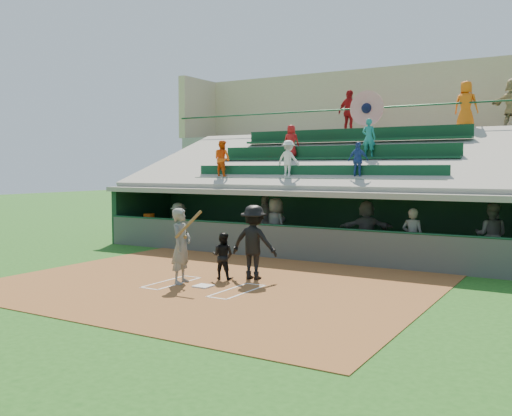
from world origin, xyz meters
The scene contains 21 objects.
ground centered at (0.00, 0.00, 0.00)m, with size 100.00×100.00×0.00m, color #1D5217.
dirt_slab centered at (0.00, 0.50, 0.01)m, with size 11.00×9.00×0.02m, color brown.
home_plate centered at (0.00, 0.00, 0.04)m, with size 0.43×0.43×0.03m, color silver.
batters_box_chalk centered at (0.00, 0.00, 0.02)m, with size 2.65×1.85×0.01m.
dugout_floor centered at (0.00, 6.75, 0.02)m, with size 16.00×3.50×0.04m, color gray.
concourse_slab centered at (0.00, 13.50, 2.30)m, with size 20.00×3.00×4.60m, color gray.
grandstand centered at (-0.01, 10.51, 2.26)m, with size 20.40×10.40×7.80m.
batter_at_plate centered at (-0.74, 0.06, 1.01)m, with size 0.93×0.82×1.97m.
catcher centered at (-0.13, 1.08, 0.65)m, with size 0.62×0.48×1.27m, color black.
home_umpire centered at (0.59, 1.53, 1.03)m, with size 1.30×0.75×2.01m, color black.
dugout_bench centered at (0.26, 8.10, 0.27)m, with size 15.23×0.46×0.46m, color #965E36.
white_table centered at (-7.07, 5.92, 0.39)m, with size 0.80×0.60×0.70m, color white.
water_cooler centered at (-6.99, 5.94, 0.97)m, with size 0.45×0.45×0.45m, color #D4500C.
dugout_player_a centered at (-5.23, 5.63, 0.87)m, with size 1.08×0.62×1.67m, color #5E615C.
dugout_player_b centered at (-1.82, 6.40, 1.04)m, with size 1.17×0.49×2.00m, color #565853.
dugout_player_c centered at (-1.13, 5.91, 1.01)m, with size 0.95×0.62×1.95m, color #525550.
dugout_player_d centered at (1.98, 6.56, 1.00)m, with size 1.77×0.57×1.91m, color #535651.
dugout_player_e centered at (3.79, 5.60, 0.93)m, with size 0.65×0.43×1.79m, color #585A55.
dugout_player_f centered at (5.88, 6.68, 1.01)m, with size 0.95×0.74×1.95m, color #5B5E59.
concourse_staff_a centered at (-1.25, 13.20, 5.61)m, with size 1.18×0.49×2.02m, color #A41214.
concourse_staff_b centered at (4.04, 12.12, 5.53)m, with size 0.91×0.59×1.87m, color orange.
Camera 1 is at (8.45, -11.66, 3.03)m, focal length 40.00 mm.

